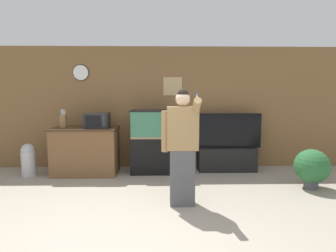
{
  "coord_description": "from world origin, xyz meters",
  "views": [
    {
      "loc": [
        0.16,
        -2.85,
        1.54
      ],
      "look_at": [
        0.25,
        1.53,
        1.05
      ],
      "focal_mm": 28.0,
      "sensor_mm": 36.0,
      "label": 1
    }
  ],
  "objects_px": {
    "tv_on_stand": "(227,153)",
    "microwave": "(97,120)",
    "aquarium_on_stand": "(154,142)",
    "potted_plant": "(312,167)",
    "knife_block": "(63,120)",
    "person_standing": "(182,146)",
    "counter_island": "(86,151)",
    "trash_bin": "(28,159)"
  },
  "relations": [
    {
      "from": "knife_block",
      "to": "person_standing",
      "type": "xyz_separation_m",
      "value": [
        2.24,
        -1.6,
        -0.22
      ]
    },
    {
      "from": "counter_island",
      "to": "tv_on_stand",
      "type": "relative_size",
      "value": 0.89
    },
    {
      "from": "aquarium_on_stand",
      "to": "potted_plant",
      "type": "bearing_deg",
      "value": -20.12
    },
    {
      "from": "knife_block",
      "to": "aquarium_on_stand",
      "type": "distance_m",
      "value": 1.85
    },
    {
      "from": "counter_island",
      "to": "microwave",
      "type": "xyz_separation_m",
      "value": [
        0.26,
        -0.04,
        0.61
      ]
    },
    {
      "from": "aquarium_on_stand",
      "to": "potted_plant",
      "type": "relative_size",
      "value": 1.92
    },
    {
      "from": "tv_on_stand",
      "to": "person_standing",
      "type": "xyz_separation_m",
      "value": [
        -1.07,
        -1.74,
        0.5
      ]
    },
    {
      "from": "microwave",
      "to": "knife_block",
      "type": "distance_m",
      "value": 0.7
    },
    {
      "from": "aquarium_on_stand",
      "to": "tv_on_stand",
      "type": "height_order",
      "value": "aquarium_on_stand"
    },
    {
      "from": "counter_island",
      "to": "microwave",
      "type": "relative_size",
      "value": 2.77
    },
    {
      "from": "knife_block",
      "to": "trash_bin",
      "type": "distance_m",
      "value": 1.0
    },
    {
      "from": "counter_island",
      "to": "person_standing",
      "type": "distance_m",
      "value": 2.4
    },
    {
      "from": "knife_block",
      "to": "potted_plant",
      "type": "bearing_deg",
      "value": -12.27
    },
    {
      "from": "microwave",
      "to": "potted_plant",
      "type": "bearing_deg",
      "value": -12.96
    },
    {
      "from": "counter_island",
      "to": "potted_plant",
      "type": "xyz_separation_m",
      "value": [
        4.04,
        -0.91,
        -0.1
      ]
    },
    {
      "from": "counter_island",
      "to": "aquarium_on_stand",
      "type": "distance_m",
      "value": 1.37
    },
    {
      "from": "tv_on_stand",
      "to": "microwave",
      "type": "bearing_deg",
      "value": -174.73
    },
    {
      "from": "knife_block",
      "to": "trash_bin",
      "type": "xyz_separation_m",
      "value": [
        -0.65,
        -0.17,
        -0.75
      ]
    },
    {
      "from": "tv_on_stand",
      "to": "potted_plant",
      "type": "height_order",
      "value": "tv_on_stand"
    },
    {
      "from": "counter_island",
      "to": "knife_block",
      "type": "relative_size",
      "value": 3.56
    },
    {
      "from": "microwave",
      "to": "trash_bin",
      "type": "relative_size",
      "value": 0.72
    },
    {
      "from": "knife_block",
      "to": "potted_plant",
      "type": "relative_size",
      "value": 0.54
    },
    {
      "from": "tv_on_stand",
      "to": "person_standing",
      "type": "relative_size",
      "value": 0.87
    },
    {
      "from": "counter_island",
      "to": "aquarium_on_stand",
      "type": "relative_size",
      "value": 1.0
    },
    {
      "from": "tv_on_stand",
      "to": "trash_bin",
      "type": "xyz_separation_m",
      "value": [
        -3.95,
        -0.3,
        -0.03
      ]
    },
    {
      "from": "knife_block",
      "to": "trash_bin",
      "type": "relative_size",
      "value": 0.56
    },
    {
      "from": "counter_island",
      "to": "person_standing",
      "type": "bearing_deg",
      "value": -40.52
    },
    {
      "from": "counter_island",
      "to": "potted_plant",
      "type": "distance_m",
      "value": 4.14
    },
    {
      "from": "aquarium_on_stand",
      "to": "person_standing",
      "type": "xyz_separation_m",
      "value": [
        0.45,
        -1.61,
        0.22
      ]
    },
    {
      "from": "counter_island",
      "to": "microwave",
      "type": "bearing_deg",
      "value": -8.82
    },
    {
      "from": "microwave",
      "to": "knife_block",
      "type": "bearing_deg",
      "value": 171.53
    },
    {
      "from": "microwave",
      "to": "trash_bin",
      "type": "height_order",
      "value": "microwave"
    },
    {
      "from": "tv_on_stand",
      "to": "potted_plant",
      "type": "xyz_separation_m",
      "value": [
        1.17,
        -1.11,
        0.01
      ]
    },
    {
      "from": "microwave",
      "to": "potted_plant",
      "type": "relative_size",
      "value": 0.69
    },
    {
      "from": "microwave",
      "to": "aquarium_on_stand",
      "type": "bearing_deg",
      "value": 5.84
    },
    {
      "from": "microwave",
      "to": "aquarium_on_stand",
      "type": "height_order",
      "value": "aquarium_on_stand"
    },
    {
      "from": "tv_on_stand",
      "to": "person_standing",
      "type": "bearing_deg",
      "value": -121.49
    },
    {
      "from": "aquarium_on_stand",
      "to": "potted_plant",
      "type": "xyz_separation_m",
      "value": [
        2.68,
        -0.98,
        -0.27
      ]
    },
    {
      "from": "potted_plant",
      "to": "aquarium_on_stand",
      "type": "bearing_deg",
      "value": 159.88
    },
    {
      "from": "tv_on_stand",
      "to": "knife_block",
      "type": "bearing_deg",
      "value": -177.63
    },
    {
      "from": "knife_block",
      "to": "person_standing",
      "type": "bearing_deg",
      "value": -35.57
    },
    {
      "from": "aquarium_on_stand",
      "to": "tv_on_stand",
      "type": "xyz_separation_m",
      "value": [
        1.51,
        0.13,
        -0.28
      ]
    }
  ]
}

